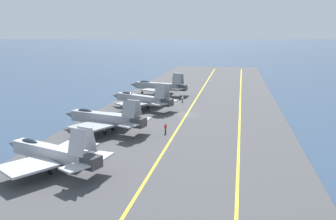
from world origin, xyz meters
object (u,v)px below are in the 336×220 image
(crew_white_vest, at_px, (182,98))
(parked_jet_second, at_px, (104,118))
(crew_red_vest, at_px, (165,128))
(parked_jet_fourth, at_px, (158,86))
(parked_jet_third, at_px, (141,99))
(parked_jet_nearest, at_px, (52,153))

(crew_white_vest, bearing_deg, parked_jet_second, 162.45)
(crew_white_vest, bearing_deg, crew_red_vest, -177.44)
(crew_red_vest, bearing_deg, crew_white_vest, 2.56)
(parked_jet_fourth, bearing_deg, parked_jet_third, -179.02)
(parked_jet_nearest, height_order, parked_jet_second, parked_jet_nearest)
(parked_jet_fourth, relative_size, crew_white_vest, 10.17)
(parked_jet_nearest, xyz_separation_m, crew_white_vest, (47.74, -9.52, -1.34))
(parked_jet_nearest, height_order, crew_red_vest, parked_jet_nearest)
(parked_jet_third, bearing_deg, parked_jet_nearest, 177.55)
(parked_jet_fourth, height_order, crew_red_vest, parked_jet_fourth)
(parked_jet_fourth, bearing_deg, parked_jet_second, 178.30)
(parked_jet_nearest, distance_m, parked_jet_third, 37.72)
(parked_jet_second, relative_size, crew_white_vest, 9.74)
(parked_jet_third, relative_size, parked_jet_fourth, 0.98)
(parked_jet_nearest, distance_m, crew_red_vest, 22.11)
(parked_jet_second, xyz_separation_m, parked_jet_fourth, (39.22, -1.16, 0.00))
(parked_jet_third, distance_m, crew_red_vest, 20.64)
(parked_jet_second, height_order, parked_jet_fourth, parked_jet_fourth)
(parked_jet_second, bearing_deg, crew_red_vest, -83.43)
(parked_jet_fourth, bearing_deg, parked_jet_nearest, 178.72)
(parked_jet_second, height_order, parked_jet_third, parked_jet_third)
(parked_jet_third, height_order, crew_red_vest, parked_jet_third)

